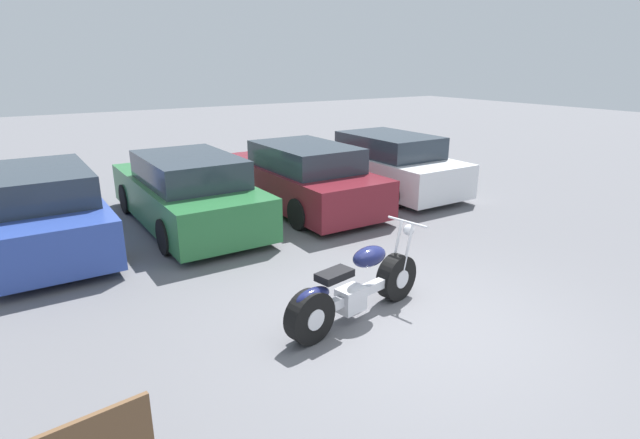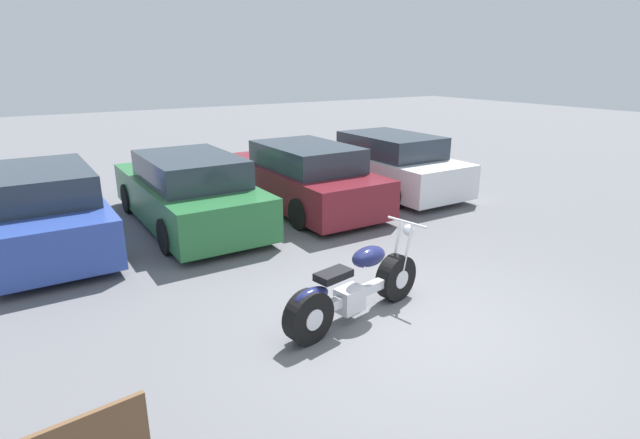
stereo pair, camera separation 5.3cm
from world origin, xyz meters
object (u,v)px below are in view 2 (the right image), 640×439
Objects in this scene: parked_car_green at (188,192)px; parked_car_white at (384,164)px; motorcycle at (354,289)px; parked_car_blue at (42,209)px; parked_car_maroon at (302,177)px.

parked_car_white is at bearing 1.41° from parked_car_green.
parked_car_white is (4.49, 4.89, 0.25)m from motorcycle.
parked_car_green is (2.48, -0.19, 0.00)m from parked_car_blue.
parked_car_maroon is 1.00× the size of parked_car_white.
parked_car_green is at bearing -4.43° from parked_car_blue.
parked_car_blue is at bearing 120.73° from motorcycle.
parked_car_white reaches higher than motorcycle.
motorcycle is at bearing -113.25° from parked_car_maroon.
parked_car_green is at bearing 95.62° from motorcycle.
motorcycle is 5.78m from parked_car_blue.
parked_car_green reaches higher than motorcycle.
motorcycle is at bearing -84.38° from parked_car_green.
parked_car_maroon and parked_car_white have the same top height.
parked_car_blue is at bearing 179.46° from parked_car_white.
motorcycle is 0.48× the size of parked_car_white.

